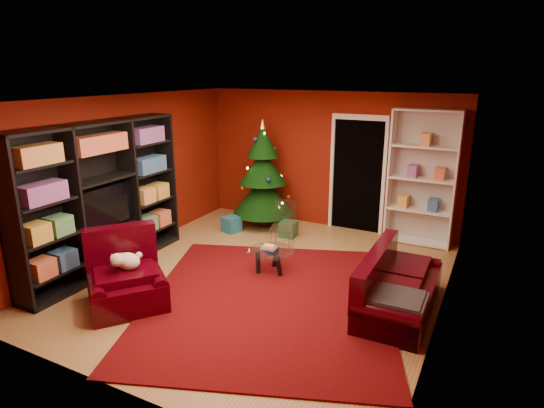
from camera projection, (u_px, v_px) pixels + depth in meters
The scene contains 18 objects.
floor at pixel (260, 280), 6.73m from camera, with size 5.00×5.50×0.05m, color olive.
ceiling at pixel (258, 97), 5.98m from camera, with size 5.00×5.50×0.05m, color silver.
wall_back at pixel (328, 160), 8.72m from camera, with size 5.00×0.05×2.60m, color maroon.
wall_left at pixel (124, 176), 7.46m from camera, with size 0.05×5.50×2.60m, color maroon.
wall_right at pixel (450, 220), 5.25m from camera, with size 0.05×5.50×2.60m, color maroon.
doorway at pixel (357, 177), 8.49m from camera, with size 1.06×0.60×2.16m, color black, non-canonical shape.
rug at pixel (268, 300), 6.08m from camera, with size 3.16×3.69×0.02m, color #520709.
media_unit at pixel (102, 198), 6.77m from camera, with size 0.45×2.94×2.26m, color black, non-canonical shape.
christmas_tree at pixel (263, 175), 8.74m from camera, with size 1.19×1.19×2.12m, color black, non-canonical shape.
gift_box_teal at pixel (232, 224), 8.64m from camera, with size 0.29×0.29×0.29m, color #18607D.
gift_box_green at pixel (288, 229), 8.39m from camera, with size 0.29×0.29×0.29m, color #23552E.
gift_box_red at pixel (284, 217), 9.21m from camera, with size 0.20×0.20×0.20m, color #A4172F.
white_bookshelf at pixel (422, 179), 7.80m from camera, with size 1.12×0.40×2.41m, color white, non-canonical shape.
armchair at pixel (126, 277), 5.86m from camera, with size 1.02×1.02×0.80m, color black, non-canonical shape.
dog at pixel (128, 261), 5.87m from camera, with size 0.40×0.30×0.26m, color beige, non-canonical shape.
sofa at pixel (401, 282), 5.76m from camera, with size 1.79×0.81×0.77m, color black, non-canonical shape.
coffee_table at pixel (271, 261), 6.87m from camera, with size 0.71×0.71×0.44m, color gray, non-canonical shape.
acrylic_chair at pixel (282, 228), 7.72m from camera, with size 0.39×0.43×0.76m, color #66605B, non-canonical shape.
Camera 1 is at (2.95, -5.37, 2.98)m, focal length 30.00 mm.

